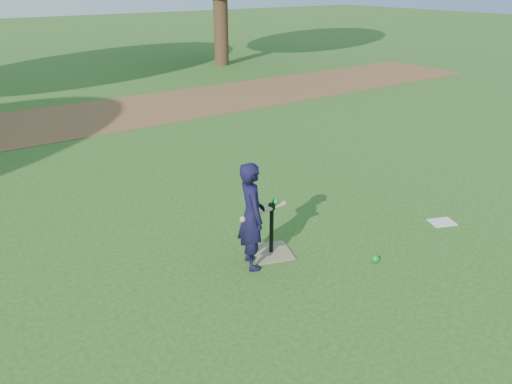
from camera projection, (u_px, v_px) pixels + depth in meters
ground at (287, 270)px, 5.32m from camera, size 80.00×80.00×0.00m
dirt_strip at (76, 119)px, 10.96m from camera, size 24.00×3.00×0.01m
child at (252, 216)px, 5.20m from camera, size 0.40×0.50×1.18m
wiffle_ball_ground at (375, 259)px, 5.46m from camera, size 0.08×0.08×0.08m
clipboard at (442, 222)px, 6.35m from camera, size 0.36×0.32×0.01m
batting_tee at (271, 245)px, 5.61m from camera, size 0.54×0.54×0.61m
swing_action at (264, 210)px, 5.35m from camera, size 0.63×0.14×0.13m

